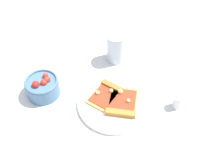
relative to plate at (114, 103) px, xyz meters
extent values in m
plane|color=silver|center=(0.00, -0.01, -0.01)|extent=(2.40, 2.40, 0.00)
cylinder|color=white|center=(0.00, 0.00, 0.00)|extent=(0.25, 0.25, 0.01)
cube|color=#E5B256|center=(0.04, 0.00, 0.01)|extent=(0.08, 0.12, 0.01)
cube|color=#A36B2D|center=(0.04, -0.05, 0.02)|extent=(0.08, 0.02, 0.02)
cube|color=red|center=(0.04, 0.00, 0.02)|extent=(0.07, 0.10, 0.00)
sphere|color=#F2D87F|center=(0.06, 0.01, 0.02)|extent=(0.01, 0.01, 0.01)
sphere|color=#EAD172|center=(0.03, -0.02, 0.02)|extent=(0.01, 0.01, 0.01)
cube|color=gold|center=(-0.03, -0.01, 0.01)|extent=(0.14, 0.15, 0.01)
cube|color=#B77A33|center=(-0.05, 0.03, 0.02)|extent=(0.10, 0.06, 0.02)
cube|color=red|center=(-0.03, -0.01, 0.02)|extent=(0.12, 0.13, 0.00)
sphere|color=#EAD172|center=(0.00, -0.04, 0.02)|extent=(0.02, 0.02, 0.02)
sphere|color=#F2D87F|center=(-0.04, -0.02, 0.02)|extent=(0.01, 0.01, 0.01)
cylinder|color=#4C7299|center=(0.23, 0.10, 0.02)|extent=(0.12, 0.12, 0.06)
torus|color=#4C7299|center=(0.23, 0.10, 0.05)|extent=(0.11, 0.11, 0.01)
sphere|color=red|center=(0.24, 0.12, 0.06)|extent=(0.03, 0.03, 0.03)
sphere|color=red|center=(0.22, 0.08, 0.06)|extent=(0.02, 0.02, 0.02)
sphere|color=red|center=(0.24, 0.07, 0.06)|extent=(0.02, 0.02, 0.02)
sphere|color=red|center=(0.22, 0.10, 0.06)|extent=(0.02, 0.02, 0.02)
sphere|color=red|center=(0.22, 0.08, 0.06)|extent=(0.02, 0.02, 0.02)
cylinder|color=silver|center=(0.12, -0.19, 0.05)|extent=(0.07, 0.07, 0.12)
cylinder|color=black|center=(0.12, -0.19, 0.04)|extent=(0.06, 0.06, 0.08)
cylinder|color=silver|center=(-0.18, -0.11, 0.02)|extent=(0.03, 0.03, 0.05)
cone|color=silver|center=(-0.18, -0.11, 0.05)|extent=(0.03, 0.03, 0.01)
camera|label=1|loc=(-0.31, 0.48, 0.76)|focal=44.52mm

